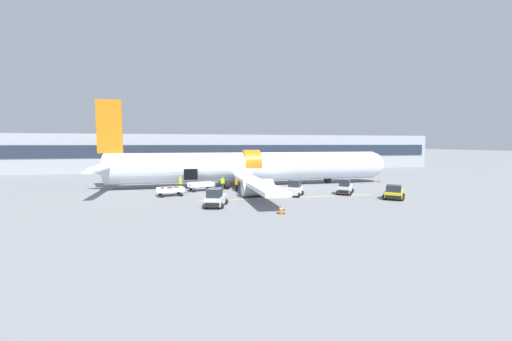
# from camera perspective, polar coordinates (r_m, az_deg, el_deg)

# --- Properties ---
(ground_plane) EXTENTS (500.00, 500.00, 0.00)m
(ground_plane) POSITION_cam_1_polar(r_m,az_deg,el_deg) (40.86, 3.48, -3.30)
(ground_plane) COLOR slate
(apron_marking_line) EXTENTS (19.54, 0.61, 0.01)m
(apron_marking_line) POSITION_cam_1_polar(r_m,az_deg,el_deg) (34.23, 6.20, -4.92)
(apron_marking_line) COLOR yellow
(apron_marking_line) RESTS_ON ground_plane
(terminal_strip) EXTENTS (96.49, 10.21, 7.79)m
(terminal_strip) POSITION_cam_1_polar(r_m,az_deg,el_deg) (73.41, -4.16, 3.39)
(terminal_strip) COLOR #9EA3AD
(terminal_strip) RESTS_ON ground_plane
(airplane) EXTENTS (41.78, 35.47, 11.28)m
(airplane) POSITION_cam_1_polar(r_m,az_deg,el_deg) (43.51, -1.54, 0.62)
(airplane) COLOR silver
(airplane) RESTS_ON ground_plane
(baggage_tug_lead) EXTENTS (3.23, 3.45, 1.51)m
(baggage_tug_lead) POSITION_cam_1_polar(r_m,az_deg,el_deg) (36.19, 23.76, -3.72)
(baggage_tug_lead) COLOR yellow
(baggage_tug_lead) RESTS_ON ground_plane
(baggage_tug_mid) EXTENTS (2.85, 3.25, 1.79)m
(baggage_tug_mid) POSITION_cam_1_polar(r_m,az_deg,el_deg) (37.72, 15.88, -3.01)
(baggage_tug_mid) COLOR silver
(baggage_tug_mid) RESTS_ON ground_plane
(baggage_tug_rear) EXTENTS (2.64, 2.85, 1.74)m
(baggage_tug_rear) POSITION_cam_1_polar(r_m,az_deg,el_deg) (35.37, 6.93, -3.42)
(baggage_tug_rear) COLOR silver
(baggage_tug_rear) RESTS_ON ground_plane
(baggage_tug_spare) EXTENTS (2.56, 3.56, 1.75)m
(baggage_tug_spare) POSITION_cam_1_polar(r_m,az_deg,el_deg) (29.35, -7.36, -5.10)
(baggage_tug_spare) COLOR silver
(baggage_tug_spare) RESTS_ON ground_plane
(baggage_cart_loading) EXTENTS (4.09, 2.26, 1.08)m
(baggage_cart_loading) POSITION_cam_1_polar(r_m,az_deg,el_deg) (39.36, -9.95, -2.88)
(baggage_cart_loading) COLOR silver
(baggage_cart_loading) RESTS_ON ground_plane
(baggage_cart_queued) EXTENTS (3.92, 2.46, 1.12)m
(baggage_cart_queued) POSITION_cam_1_polar(r_m,az_deg,el_deg) (36.42, -15.12, -3.65)
(baggage_cart_queued) COLOR silver
(baggage_cart_queued) RESTS_ON ground_plane
(ground_crew_loader_a) EXTENTS (0.49, 0.64, 1.82)m
(ground_crew_loader_a) POSITION_cam_1_polar(r_m,az_deg,el_deg) (39.81, -13.60, -2.26)
(ground_crew_loader_a) COLOR black
(ground_crew_loader_a) RESTS_ON ground_plane
(ground_crew_loader_b) EXTENTS (0.50, 0.56, 1.66)m
(ground_crew_loader_b) POSITION_cam_1_polar(r_m,az_deg,el_deg) (38.51, -3.58, -2.50)
(ground_crew_loader_b) COLOR black
(ground_crew_loader_b) RESTS_ON ground_plane
(ground_crew_driver) EXTENTS (0.58, 0.49, 1.68)m
(ground_crew_driver) POSITION_cam_1_polar(r_m,az_deg,el_deg) (39.99, -6.10, -2.22)
(ground_crew_driver) COLOR #2D2D33
(ground_crew_driver) RESTS_ON ground_plane
(safety_cone_nose) EXTENTS (0.56, 0.56, 0.64)m
(safety_cone_nose) POSITION_cam_1_polar(r_m,az_deg,el_deg) (51.23, 21.47, -1.64)
(safety_cone_nose) COLOR black
(safety_cone_nose) RESTS_ON ground_plane
(safety_cone_engine_left) EXTENTS (0.63, 0.63, 0.79)m
(safety_cone_engine_left) POSITION_cam_1_polar(r_m,az_deg,el_deg) (26.49, 4.56, -7.00)
(safety_cone_engine_left) COLOR black
(safety_cone_engine_left) RESTS_ON ground_plane
(safety_cone_wingtip) EXTENTS (0.57, 0.57, 0.61)m
(safety_cone_wingtip) POSITION_cam_1_polar(r_m,az_deg,el_deg) (34.75, 3.09, -4.28)
(safety_cone_wingtip) COLOR black
(safety_cone_wingtip) RESTS_ON ground_plane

